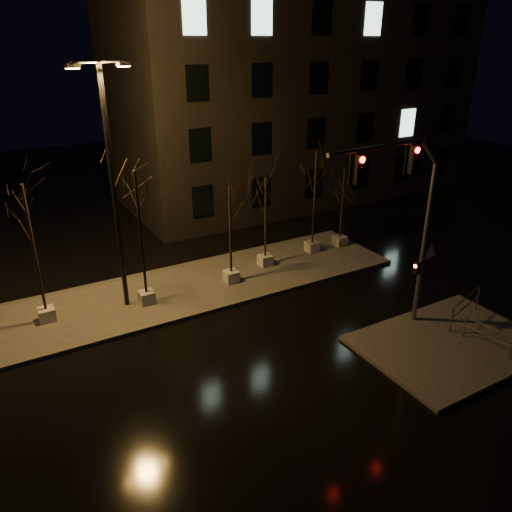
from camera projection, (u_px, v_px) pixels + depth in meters
ground at (239, 356)px, 18.87m from camera, size 90.00×90.00×0.00m
median at (179, 290)px, 23.61m from camera, size 22.00×5.00×0.15m
sidewalk_corner at (450, 344)px, 19.48m from camera, size 7.00×5.00×0.15m
building at (290, 90)px, 36.53m from camera, size 25.00×12.00×15.00m
tree_1 at (28, 217)px, 19.14m from camera, size 1.80×1.80×6.04m
tree_2 at (137, 202)px, 20.49m from camera, size 1.80×1.80×6.18m
tree_3 at (230, 209)px, 22.82m from camera, size 1.80×1.80×4.86m
tree_4 at (266, 198)px, 24.57m from camera, size 1.80×1.80×4.81m
tree_5 at (316, 175)px, 26.00m from camera, size 1.80×1.80×5.71m
tree_6 at (344, 187)px, 27.16m from camera, size 1.80×1.80×4.52m
traffic_signal_mast at (408, 211)px, 18.41m from camera, size 6.27×0.54×7.66m
streetlight_main at (112, 176)px, 19.88m from camera, size 2.52×0.85×10.14m
guard_rail_a at (466, 305)px, 20.71m from camera, size 2.49×0.73×1.11m
guard_rail_b at (488, 334)px, 18.90m from camera, size 0.27×1.92×0.92m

